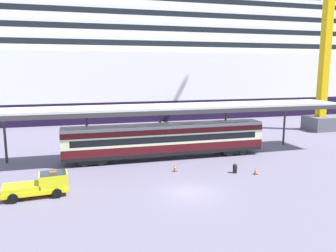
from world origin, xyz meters
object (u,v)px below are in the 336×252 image
(cruise_ship, at_px, (186,63))
(traffic_cone_mid, at_px, (175,168))
(dockside_crane, at_px, (331,13))
(train_carriage, at_px, (166,139))
(traffic_cone_near, at_px, (256,171))
(service_truck, at_px, (42,184))
(quay_bollard, at_px, (235,168))

(cruise_ship, distance_m, traffic_cone_mid, 51.48)
(dockside_crane, bearing_deg, cruise_ship, 115.55)
(train_carriage, relative_size, traffic_cone_near, 33.03)
(cruise_ship, relative_size, train_carriage, 5.77)
(train_carriage, xyz_separation_m, traffic_cone_near, (7.13, -8.34, -1.96))
(traffic_cone_near, distance_m, dockside_crane, 36.32)
(service_truck, height_order, quay_bollard, service_truck)
(train_carriage, distance_m, quay_bollard, 9.28)
(cruise_ship, distance_m, dockside_crane, 35.14)
(cruise_ship, height_order, service_truck, cruise_ship)
(cruise_ship, height_order, dockside_crane, dockside_crane)
(traffic_cone_near, distance_m, traffic_cone_mid, 8.18)
(traffic_cone_mid, xyz_separation_m, dockside_crane, (31.55, 16.29, 19.16))
(traffic_cone_near, bearing_deg, traffic_cone_mid, 157.63)
(service_truck, bearing_deg, cruise_ship, 59.94)
(cruise_ship, xyz_separation_m, traffic_cone_mid, (-16.74, -47.26, -11.66))
(service_truck, bearing_deg, dockside_crane, 24.19)
(cruise_ship, relative_size, service_truck, 25.59)
(train_carriage, height_order, quay_bollard, train_carriage)
(dockside_crane, bearing_deg, quay_bollard, -144.43)
(dockside_crane, xyz_separation_m, quay_bollard, (-25.78, -18.44, -19.02))
(train_carriage, height_order, dockside_crane, dockside_crane)
(traffic_cone_near, bearing_deg, service_truck, -178.67)
(cruise_ship, relative_size, quay_bollard, 142.82)
(cruise_ship, bearing_deg, traffic_cone_near, -100.32)
(service_truck, xyz_separation_m, quay_bollard, (18.45, 1.44, -0.47))
(traffic_cone_near, height_order, quay_bollard, quay_bollard)
(traffic_cone_mid, xyz_separation_m, quay_bollard, (5.77, -2.15, 0.14))
(train_carriage, xyz_separation_m, traffic_cone_mid, (-0.43, -5.23, -1.94))
(train_carriage, distance_m, traffic_cone_near, 11.15)
(cruise_ship, bearing_deg, traffic_cone_mid, -109.50)
(quay_bollard, bearing_deg, cruise_ship, 77.48)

